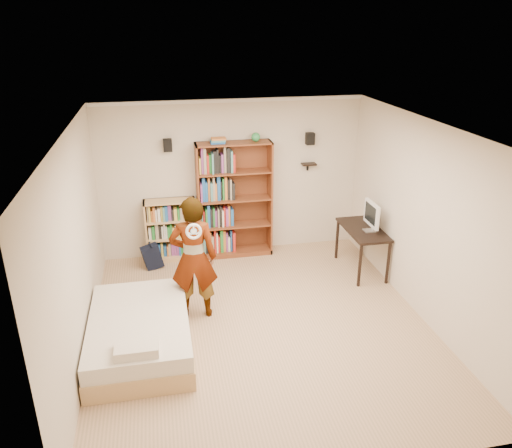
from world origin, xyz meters
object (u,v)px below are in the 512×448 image
at_px(daybed, 139,329).
at_px(computer_desk, 361,249).
at_px(tall_bookshelf, 235,200).
at_px(person, 194,258).
at_px(low_bookshelf, 171,230).

bearing_deg(daybed, computer_desk, 22.27).
relative_size(tall_bookshelf, daybed, 1.05).
bearing_deg(person, daybed, 47.47).
relative_size(low_bookshelf, computer_desk, 0.98).
xyz_separation_m(tall_bookshelf, person, (-0.86, -1.84, -0.13)).
xyz_separation_m(tall_bookshelf, low_bookshelf, (-1.11, 0.02, -0.47)).
distance_m(low_bookshelf, computer_desk, 3.23).
height_order(tall_bookshelf, person, tall_bookshelf).
bearing_deg(low_bookshelf, person, -82.59).
height_order(computer_desk, daybed, computer_desk).
relative_size(low_bookshelf, daybed, 0.56).
bearing_deg(tall_bookshelf, daybed, -123.08).
distance_m(computer_desk, person, 2.96).
bearing_deg(low_bookshelf, computer_desk, -19.17).
distance_m(computer_desk, daybed, 3.85).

